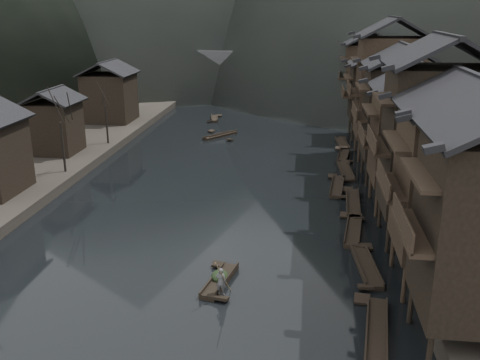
# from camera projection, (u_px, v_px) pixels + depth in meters

# --- Properties ---
(water) EXTENTS (300.00, 300.00, 0.00)m
(water) POSITION_uv_depth(u_px,v_px,m) (186.00, 264.00, 37.30)
(water) COLOR black
(water) RESTS_ON ground
(left_bank) EXTENTS (40.00, 200.00, 1.20)m
(left_bank) POSITION_uv_depth(u_px,v_px,m) (13.00, 123.00, 78.91)
(left_bank) COLOR #2D2823
(left_bank) RESTS_ON ground
(stilt_houses) EXTENTS (9.00, 67.60, 16.23)m
(stilt_houses) POSITION_uv_depth(u_px,v_px,m) (406.00, 98.00, 50.37)
(stilt_houses) COLOR black
(stilt_houses) RESTS_ON ground
(left_houses) EXTENTS (8.10, 53.20, 8.73)m
(left_houses) POSITION_uv_depth(u_px,v_px,m) (37.00, 119.00, 56.90)
(left_houses) COLOR black
(left_houses) RESTS_ON left_bank
(moored_sampans) EXTENTS (3.24, 49.67, 0.47)m
(moored_sampans) POSITION_uv_depth(u_px,v_px,m) (350.00, 198.00, 49.39)
(moored_sampans) COLOR black
(moored_sampans) RESTS_ON water
(midriver_boats) EXTENTS (5.76, 27.92, 0.45)m
(midriver_boats) POSITION_uv_depth(u_px,v_px,m) (228.00, 119.00, 83.62)
(midriver_boats) COLOR black
(midriver_boats) RESTS_ON water
(stone_bridge) EXTENTS (40.00, 6.00, 9.00)m
(stone_bridge) POSITION_uv_depth(u_px,v_px,m) (266.00, 71.00, 103.63)
(stone_bridge) COLOR #4C4C4F
(stone_bridge) RESTS_ON ground
(hero_sampan) EXTENTS (1.95, 5.10, 0.44)m
(hero_sampan) POSITION_uv_depth(u_px,v_px,m) (220.00, 281.00, 34.58)
(hero_sampan) COLOR black
(hero_sampan) RESTS_ON water
(cargo_heap) EXTENTS (1.11, 1.45, 0.66)m
(cargo_heap) POSITION_uv_depth(u_px,v_px,m) (220.00, 271.00, 34.62)
(cargo_heap) COLOR black
(cargo_heap) RESTS_ON hero_sampan
(boatman) EXTENTS (0.71, 0.52, 1.81)m
(boatman) POSITION_uv_depth(u_px,v_px,m) (221.00, 278.00, 32.56)
(boatman) COLOR #5A5A5D
(boatman) RESTS_ON hero_sampan
(bamboo_pole) EXTENTS (0.75, 2.22, 3.26)m
(bamboo_pole) POSITION_uv_depth(u_px,v_px,m) (224.00, 240.00, 31.75)
(bamboo_pole) COLOR #8C7A51
(bamboo_pole) RESTS_ON boatman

